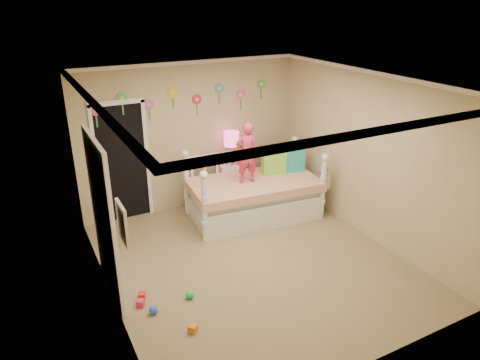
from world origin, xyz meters
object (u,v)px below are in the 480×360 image
child (247,153)px  nightstand (232,182)px  daybed (254,184)px  table_lamp (231,143)px

child → nightstand: 1.09m
daybed → nightstand: (-0.07, 0.72, -0.23)m
daybed → nightstand: size_ratio=2.95×
nightstand → table_lamp: size_ratio=1.25×
daybed → table_lamp: size_ratio=3.71×
child → daybed: bearing=-172.9°
child → table_lamp: size_ratio=1.73×
child → nightstand: size_ratio=1.38×
nightstand → daybed: bearing=-76.3°
nightstand → table_lamp: 0.77m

